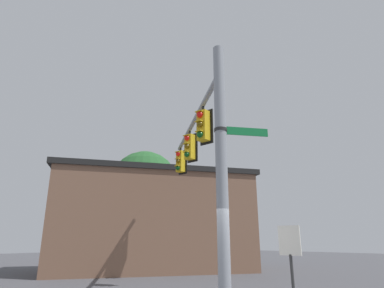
{
  "coord_description": "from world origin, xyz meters",
  "views": [
    {
      "loc": [
        -4.67,
        6.49,
        1.8
      ],
      "look_at": [
        3.3,
        -2.61,
        5.42
      ],
      "focal_mm": 29.57,
      "sensor_mm": 36.0,
      "label": 1
    }
  ],
  "objects_px": {
    "traffic_light_mid_outer": "(180,161)",
    "traffic_light_mid_inner": "(190,147)",
    "historical_marker": "(291,254)",
    "traffic_light_nearest_pole": "(203,126)",
    "street_name_sign": "(233,131)"
  },
  "relations": [
    {
      "from": "traffic_light_mid_outer",
      "to": "historical_marker",
      "type": "height_order",
      "value": "traffic_light_mid_outer"
    },
    {
      "from": "traffic_light_mid_inner",
      "to": "historical_marker",
      "type": "height_order",
      "value": "traffic_light_mid_inner"
    },
    {
      "from": "traffic_light_nearest_pole",
      "to": "historical_marker",
      "type": "xyz_separation_m",
      "value": [
        -2.51,
        -0.46,
        -4.03
      ]
    },
    {
      "from": "traffic_light_nearest_pole",
      "to": "traffic_light_mid_outer",
      "type": "relative_size",
      "value": 1.0
    },
    {
      "from": "traffic_light_mid_outer",
      "to": "street_name_sign",
      "type": "height_order",
      "value": "traffic_light_mid_outer"
    },
    {
      "from": "traffic_light_mid_outer",
      "to": "traffic_light_mid_inner",
      "type": "bearing_deg",
      "value": 141.64
    },
    {
      "from": "traffic_light_nearest_pole",
      "to": "historical_marker",
      "type": "bearing_deg",
      "value": -169.58
    },
    {
      "from": "traffic_light_nearest_pole",
      "to": "street_name_sign",
      "type": "relative_size",
      "value": 1.07
    },
    {
      "from": "traffic_light_nearest_pole",
      "to": "traffic_light_mid_outer",
      "type": "xyz_separation_m",
      "value": [
        4.11,
        -3.25,
        0.0
      ]
    },
    {
      "from": "traffic_light_mid_inner",
      "to": "street_name_sign",
      "type": "relative_size",
      "value": 1.07
    },
    {
      "from": "street_name_sign",
      "to": "historical_marker",
      "type": "height_order",
      "value": "street_name_sign"
    },
    {
      "from": "traffic_light_mid_inner",
      "to": "street_name_sign",
      "type": "distance_m",
      "value": 4.78
    },
    {
      "from": "traffic_light_nearest_pole",
      "to": "street_name_sign",
      "type": "bearing_deg",
      "value": 151.45
    },
    {
      "from": "traffic_light_mid_inner",
      "to": "traffic_light_nearest_pole",
      "type": "bearing_deg",
      "value": 141.64
    },
    {
      "from": "traffic_light_nearest_pole",
      "to": "traffic_light_mid_outer",
      "type": "distance_m",
      "value": 5.24
    }
  ]
}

